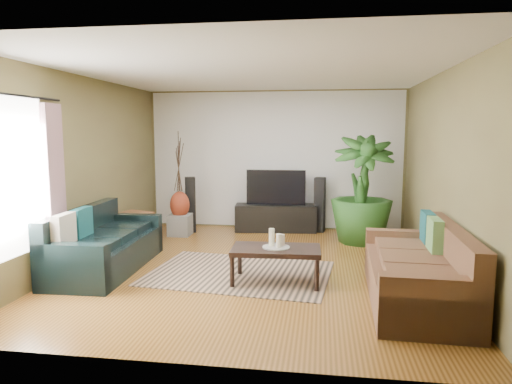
% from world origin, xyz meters
% --- Properties ---
extents(floor, '(5.50, 5.50, 0.00)m').
position_xyz_m(floor, '(0.00, 0.00, 0.00)').
color(floor, '#925D25').
rests_on(floor, ground).
extents(ceiling, '(5.50, 5.50, 0.00)m').
position_xyz_m(ceiling, '(0.00, 0.00, 2.70)').
color(ceiling, white).
rests_on(ceiling, ground).
extents(wall_back, '(5.00, 0.00, 5.00)m').
position_xyz_m(wall_back, '(0.00, 2.75, 1.35)').
color(wall_back, brown).
rests_on(wall_back, ground).
extents(wall_front, '(5.00, 0.00, 5.00)m').
position_xyz_m(wall_front, '(0.00, -2.75, 1.35)').
color(wall_front, brown).
rests_on(wall_front, ground).
extents(wall_left, '(0.00, 5.50, 5.50)m').
position_xyz_m(wall_left, '(-2.50, 0.00, 1.35)').
color(wall_left, brown).
rests_on(wall_left, ground).
extents(wall_right, '(0.00, 5.50, 5.50)m').
position_xyz_m(wall_right, '(2.50, 0.00, 1.35)').
color(wall_right, brown).
rests_on(wall_right, ground).
extents(backwall_panel, '(4.90, 0.00, 4.90)m').
position_xyz_m(backwall_panel, '(0.00, 2.74, 1.35)').
color(backwall_panel, white).
rests_on(backwall_panel, ground).
extents(window_pane, '(0.00, 1.80, 1.80)m').
position_xyz_m(window_pane, '(-2.48, -1.60, 1.40)').
color(window_pane, white).
rests_on(window_pane, ground).
extents(curtain_far, '(0.08, 0.35, 2.20)m').
position_xyz_m(curtain_far, '(-2.43, -0.85, 1.15)').
color(curtain_far, gray).
rests_on(curtain_far, ground).
extents(curtain_rod, '(0.03, 1.90, 0.03)m').
position_xyz_m(curtain_rod, '(-2.43, -1.60, 2.30)').
color(curtain_rod, black).
rests_on(curtain_rod, ground).
extents(sofa_left, '(0.97, 2.14, 0.85)m').
position_xyz_m(sofa_left, '(-2.02, -0.35, 0.42)').
color(sofa_left, black).
rests_on(sofa_left, floor).
extents(sofa_right, '(1.05, 2.20, 0.85)m').
position_xyz_m(sofa_right, '(1.98, -1.00, 0.42)').
color(sofa_right, brown).
rests_on(sofa_right, floor).
extents(area_rug, '(2.56, 1.94, 0.01)m').
position_xyz_m(area_rug, '(-0.15, -0.30, 0.01)').
color(area_rug, '#A07D5E').
rests_on(area_rug, floor).
extents(coffee_table, '(1.13, 0.65, 0.45)m').
position_xyz_m(coffee_table, '(0.37, -0.60, 0.23)').
color(coffee_table, black).
rests_on(coffee_table, floor).
extents(candle_tray, '(0.34, 0.34, 0.02)m').
position_xyz_m(candle_tray, '(0.37, -0.60, 0.46)').
color(candle_tray, gray).
rests_on(candle_tray, coffee_table).
extents(candle_tall, '(0.07, 0.07, 0.22)m').
position_xyz_m(candle_tall, '(0.31, -0.57, 0.58)').
color(candle_tall, white).
rests_on(candle_tall, candle_tray).
extents(candle_mid, '(0.07, 0.07, 0.17)m').
position_xyz_m(candle_mid, '(0.41, -0.64, 0.55)').
color(candle_mid, beige).
rests_on(candle_mid, candle_tray).
extents(candle_short, '(0.07, 0.07, 0.14)m').
position_xyz_m(candle_short, '(0.44, -0.54, 0.54)').
color(candle_short, beige).
rests_on(candle_short, candle_tray).
extents(tv_stand, '(1.58, 0.60, 0.51)m').
position_xyz_m(tv_stand, '(0.06, 2.44, 0.26)').
color(tv_stand, black).
rests_on(tv_stand, floor).
extents(television, '(1.13, 0.06, 0.67)m').
position_xyz_m(television, '(0.06, 2.46, 0.85)').
color(television, black).
rests_on(television, tv_stand).
extents(speaker_left, '(0.25, 0.26, 1.05)m').
position_xyz_m(speaker_left, '(-1.54, 2.13, 0.53)').
color(speaker_left, black).
rests_on(speaker_left, floor).
extents(speaker_right, '(0.23, 0.24, 1.04)m').
position_xyz_m(speaker_right, '(0.90, 2.50, 0.52)').
color(speaker_right, black).
rests_on(speaker_right, floor).
extents(potted_plant, '(1.11, 1.11, 1.85)m').
position_xyz_m(potted_plant, '(1.61, 1.73, 0.93)').
color(potted_plant, '#214D19').
rests_on(potted_plant, floor).
extents(plant_pot, '(0.34, 0.34, 0.27)m').
position_xyz_m(plant_pot, '(1.61, 1.73, 0.13)').
color(plant_pot, black).
rests_on(plant_pot, floor).
extents(pedestal, '(0.40, 0.40, 0.39)m').
position_xyz_m(pedestal, '(-1.65, 1.82, 0.20)').
color(pedestal, gray).
rests_on(pedestal, floor).
extents(vase, '(0.36, 0.36, 0.50)m').
position_xyz_m(vase, '(-1.65, 1.82, 0.57)').
color(vase, maroon).
rests_on(vase, pedestal).
extents(side_table, '(0.66, 0.66, 0.55)m').
position_xyz_m(side_table, '(-2.20, 0.98, 0.28)').
color(side_table, brown).
rests_on(side_table, floor).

